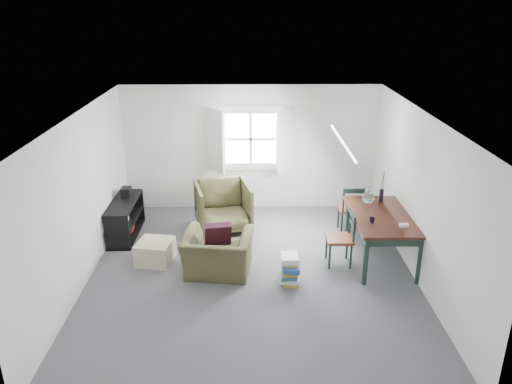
{
  "coord_description": "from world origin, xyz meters",
  "views": [
    {
      "loc": [
        -0.04,
        -6.75,
        4.01
      ],
      "look_at": [
        0.07,
        0.6,
        1.15
      ],
      "focal_mm": 35.0,
      "sensor_mm": 36.0,
      "label": 1
    }
  ],
  "objects_px": {
    "armchair_near": "(218,272)",
    "dining_chair_far": "(351,208)",
    "dining_chair_near": "(342,238)",
    "dining_table": "(382,221)",
    "ottoman": "(155,252)",
    "media_shelf": "(125,221)",
    "armchair_far": "(224,228)",
    "magazine_stack": "(290,270)"
  },
  "relations": [
    {
      "from": "dining_chair_far",
      "to": "dining_chair_near",
      "type": "bearing_deg",
      "value": 73.55
    },
    {
      "from": "armchair_near",
      "to": "dining_chair_near",
      "type": "relative_size",
      "value": 1.15
    },
    {
      "from": "dining_chair_far",
      "to": "magazine_stack",
      "type": "relative_size",
      "value": 2.05
    },
    {
      "from": "dining_chair_near",
      "to": "armchair_near",
      "type": "bearing_deg",
      "value": -91.11
    },
    {
      "from": "armchair_far",
      "to": "dining_chair_near",
      "type": "height_order",
      "value": "dining_chair_near"
    },
    {
      "from": "dining_table",
      "to": "ottoman",
      "type": "bearing_deg",
      "value": 176.62
    },
    {
      "from": "dining_chair_near",
      "to": "ottoman",
      "type": "bearing_deg",
      "value": -100.74
    },
    {
      "from": "armchair_far",
      "to": "magazine_stack",
      "type": "xyz_separation_m",
      "value": [
        1.09,
        -1.93,
        0.23
      ]
    },
    {
      "from": "dining_table",
      "to": "dining_chair_far",
      "type": "relative_size",
      "value": 1.77
    },
    {
      "from": "dining_table",
      "to": "dining_chair_far",
      "type": "xyz_separation_m",
      "value": [
        -0.29,
        1.06,
        -0.23
      ]
    },
    {
      "from": "ottoman",
      "to": "dining_chair_near",
      "type": "height_order",
      "value": "dining_chair_near"
    },
    {
      "from": "dining_chair_far",
      "to": "media_shelf",
      "type": "distance_m",
      "value": 4.07
    },
    {
      "from": "armchair_near",
      "to": "media_shelf",
      "type": "height_order",
      "value": "media_shelf"
    },
    {
      "from": "dining_chair_far",
      "to": "media_shelf",
      "type": "bearing_deg",
      "value": 2.46
    },
    {
      "from": "armchair_far",
      "to": "media_shelf",
      "type": "xyz_separation_m",
      "value": [
        -1.75,
        -0.29,
        0.29
      ]
    },
    {
      "from": "armchair_far",
      "to": "dining_chair_far",
      "type": "distance_m",
      "value": 2.38
    },
    {
      "from": "dining_chair_near",
      "to": "magazine_stack",
      "type": "xyz_separation_m",
      "value": [
        -0.86,
        -0.58,
        -0.24
      ]
    },
    {
      "from": "dining_chair_near",
      "to": "media_shelf",
      "type": "relative_size",
      "value": 0.7
    },
    {
      "from": "armchair_near",
      "to": "media_shelf",
      "type": "distance_m",
      "value": 2.21
    },
    {
      "from": "media_shelf",
      "to": "magazine_stack",
      "type": "distance_m",
      "value": 3.29
    },
    {
      "from": "ottoman",
      "to": "magazine_stack",
      "type": "distance_m",
      "value": 2.25
    },
    {
      "from": "magazine_stack",
      "to": "dining_table",
      "type": "bearing_deg",
      "value": 24.1
    },
    {
      "from": "ottoman",
      "to": "dining_chair_far",
      "type": "distance_m",
      "value": 3.54
    },
    {
      "from": "dining_table",
      "to": "media_shelf",
      "type": "relative_size",
      "value": 1.28
    },
    {
      "from": "dining_table",
      "to": "dining_chair_near",
      "type": "bearing_deg",
      "value": -174.64
    },
    {
      "from": "dining_table",
      "to": "magazine_stack",
      "type": "relative_size",
      "value": 3.62
    },
    {
      "from": "magazine_stack",
      "to": "dining_chair_far",
      "type": "bearing_deg",
      "value": 54.7
    },
    {
      "from": "dining_chair_near",
      "to": "media_shelf",
      "type": "distance_m",
      "value": 3.86
    },
    {
      "from": "ottoman",
      "to": "media_shelf",
      "type": "xyz_separation_m",
      "value": [
        -0.7,
        0.96,
        0.11
      ]
    },
    {
      "from": "ottoman",
      "to": "media_shelf",
      "type": "relative_size",
      "value": 0.42
    },
    {
      "from": "armchair_near",
      "to": "armchair_far",
      "type": "xyz_separation_m",
      "value": [
        0.01,
        1.62,
        0.0
      ]
    },
    {
      "from": "ottoman",
      "to": "dining_table",
      "type": "xyz_separation_m",
      "value": [
        3.65,
        -0.01,
        0.53
      ]
    },
    {
      "from": "armchair_near",
      "to": "dining_chair_near",
      "type": "distance_m",
      "value": 2.03
    },
    {
      "from": "dining_chair_near",
      "to": "dining_table",
      "type": "bearing_deg",
      "value": 89.92
    },
    {
      "from": "dining_table",
      "to": "armchair_far",
      "type": "bearing_deg",
      "value": 150.96
    },
    {
      "from": "armchair_near",
      "to": "dining_table",
      "type": "height_order",
      "value": "dining_table"
    },
    {
      "from": "armchair_far",
      "to": "dining_chair_far",
      "type": "height_order",
      "value": "dining_chair_far"
    },
    {
      "from": "armchair_far",
      "to": "ottoman",
      "type": "xyz_separation_m",
      "value": [
        -1.05,
        -1.25,
        0.18
      ]
    },
    {
      "from": "ottoman",
      "to": "dining_chair_near",
      "type": "xyz_separation_m",
      "value": [
        3.0,
        -0.11,
        0.28
      ]
    },
    {
      "from": "armchair_far",
      "to": "dining_chair_near",
      "type": "relative_size",
      "value": 1.1
    },
    {
      "from": "media_shelf",
      "to": "ottoman",
      "type": "bearing_deg",
      "value": -53.63
    },
    {
      "from": "armchair_near",
      "to": "dining_chair_far",
      "type": "height_order",
      "value": "dining_chair_far"
    }
  ]
}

